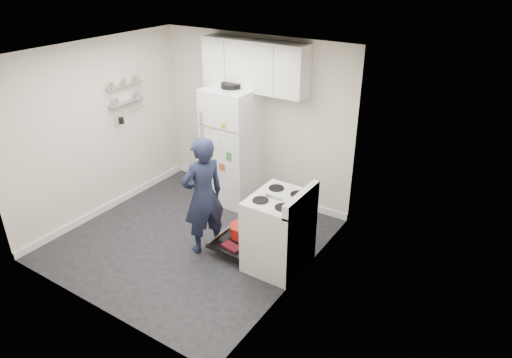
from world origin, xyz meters
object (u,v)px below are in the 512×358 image
Objects in this scene: refrigerator at (233,146)px; electric_range at (278,232)px; open_oven_door at (240,235)px; person at (203,196)px.

electric_range is at bearing -37.36° from refrigerator.
person is (-0.38, -0.26, 0.58)m from open_oven_door.
person is at bearing -145.92° from open_oven_door.
person is (-0.96, -0.21, 0.31)m from electric_range.
electric_range is 0.65m from open_oven_door.
refrigerator is 1.19× the size of person.
person is at bearing -167.52° from electric_range.
refrigerator is at bearing -137.51° from person.
open_oven_door is (-0.59, 0.04, -0.27)m from electric_range.
refrigerator is at bearing 128.91° from open_oven_door.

